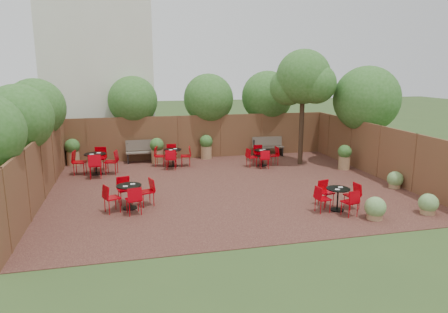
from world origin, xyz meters
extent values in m
plane|color=#354F23|center=(0.00, 0.00, 0.00)|extent=(80.00, 80.00, 0.00)
cube|color=#341715|center=(0.00, 0.00, 0.01)|extent=(12.00, 10.00, 0.02)
cube|color=brown|center=(0.00, 5.00, 1.00)|extent=(12.00, 0.08, 2.00)
cube|color=brown|center=(-6.00, 0.00, 1.00)|extent=(0.08, 10.00, 2.00)
cube|color=brown|center=(6.00, 0.00, 1.00)|extent=(0.08, 10.00, 2.00)
cube|color=silver|center=(-4.50, 8.00, 4.00)|extent=(5.00, 4.00, 8.00)
sphere|color=#2D5F1E|center=(-6.60, 3.00, 2.66)|extent=(2.20, 2.20, 2.20)
sphere|color=#2D5F1E|center=(-6.50, 0.00, 2.62)|extent=(2.08, 2.08, 2.08)
sphere|color=#2D5F1E|center=(-3.00, 5.70, 2.67)|extent=(2.23, 2.23, 2.23)
sphere|color=#2D5F1E|center=(0.50, 5.60, 2.71)|extent=(2.35, 2.35, 2.35)
sphere|color=#2D5F1E|center=(3.50, 5.80, 2.75)|extent=(2.51, 2.51, 2.51)
sphere|color=#2D5F1E|center=(6.60, 2.00, 2.84)|extent=(2.79, 2.79, 2.79)
cylinder|color=black|center=(3.99, 2.69, 1.99)|extent=(0.24, 0.24, 3.94)
sphere|color=#2D5F1E|center=(3.99, 2.69, 3.77)|extent=(2.28, 2.28, 2.28)
sphere|color=#2D5F1E|center=(3.49, 3.09, 3.33)|extent=(1.60, 1.60, 1.60)
sphere|color=#2D5F1E|center=(4.39, 2.29, 3.49)|extent=(1.67, 1.67, 1.67)
cube|color=brown|center=(-2.62, 4.55, 0.47)|extent=(1.59, 0.50, 0.05)
cube|color=brown|center=(-2.62, 4.76, 0.76)|extent=(1.59, 0.14, 0.48)
cube|color=black|center=(-3.34, 4.55, 0.23)|extent=(0.07, 0.48, 0.42)
cube|color=black|center=(-1.91, 4.55, 0.23)|extent=(0.07, 0.48, 0.42)
cube|color=brown|center=(3.18, 4.55, 0.44)|extent=(1.47, 0.50, 0.05)
cube|color=brown|center=(3.18, 4.74, 0.70)|extent=(1.46, 0.17, 0.44)
cube|color=black|center=(2.52, 4.55, 0.21)|extent=(0.08, 0.44, 0.39)
cube|color=black|center=(3.83, 4.55, 0.21)|extent=(0.08, 0.44, 0.39)
cylinder|color=black|center=(-3.33, -1.57, 0.03)|extent=(0.43, 0.43, 0.03)
cylinder|color=black|center=(-3.33, -1.57, 0.38)|extent=(0.05, 0.05, 0.68)
cylinder|color=black|center=(-3.33, -1.57, 0.73)|extent=(0.73, 0.73, 0.03)
cube|color=white|center=(-3.22, -1.49, 0.75)|extent=(0.16, 0.14, 0.01)
cube|color=white|center=(-3.43, -1.68, 0.75)|extent=(0.16, 0.14, 0.01)
cylinder|color=black|center=(2.60, -3.14, 0.03)|extent=(0.40, 0.40, 0.03)
cylinder|color=black|center=(2.60, -3.14, 0.35)|extent=(0.04, 0.04, 0.63)
cylinder|color=black|center=(2.60, -3.14, 0.68)|extent=(0.68, 0.68, 0.03)
cube|color=white|center=(2.70, -3.07, 0.70)|extent=(0.14, 0.12, 0.01)
cube|color=white|center=(2.51, -3.25, 0.70)|extent=(0.14, 0.12, 0.01)
cylinder|color=black|center=(-1.48, 3.49, 0.03)|extent=(0.43, 0.43, 0.03)
cylinder|color=black|center=(-1.48, 3.49, 0.39)|extent=(0.05, 0.05, 0.69)
cylinder|color=black|center=(-1.48, 3.49, 0.74)|extent=(0.75, 0.75, 0.03)
cube|color=white|center=(-1.36, 3.57, 0.76)|extent=(0.15, 0.12, 0.01)
cube|color=white|center=(-1.58, 3.37, 0.76)|extent=(0.15, 0.12, 0.01)
cylinder|color=black|center=(2.26, 2.75, 0.03)|extent=(0.40, 0.40, 0.03)
cylinder|color=black|center=(2.26, 2.75, 0.36)|extent=(0.05, 0.05, 0.64)
cylinder|color=black|center=(2.26, 2.75, 0.69)|extent=(0.70, 0.70, 0.03)
cube|color=white|center=(2.37, 2.82, 0.71)|extent=(0.13, 0.09, 0.01)
cube|color=white|center=(2.17, 2.64, 0.71)|extent=(0.13, 0.09, 0.01)
cylinder|color=black|center=(-4.58, 2.87, 0.04)|extent=(0.49, 0.49, 0.03)
cylinder|color=black|center=(-4.58, 2.87, 0.43)|extent=(0.06, 0.06, 0.78)
cylinder|color=black|center=(-4.58, 2.87, 0.83)|extent=(0.84, 0.84, 0.03)
cube|color=white|center=(-4.45, 2.96, 0.86)|extent=(0.16, 0.12, 0.02)
cube|color=white|center=(-4.69, 2.73, 0.86)|extent=(0.16, 0.12, 0.02)
cylinder|color=#98724C|center=(-2.08, 4.30, 0.31)|extent=(0.51, 0.51, 0.58)
sphere|color=#2D5F1E|center=(-2.08, 4.30, 0.83)|extent=(0.61, 0.61, 0.61)
cylinder|color=#98724C|center=(0.20, 4.70, 0.31)|extent=(0.50, 0.50, 0.57)
sphere|color=#2D5F1E|center=(0.20, 4.70, 0.82)|extent=(0.60, 0.60, 0.60)
cylinder|color=#98724C|center=(-5.64, 4.70, 0.32)|extent=(0.52, 0.52, 0.60)
sphere|color=#2D5F1E|center=(-5.64, 4.70, 0.86)|extent=(0.63, 0.63, 0.63)
cylinder|color=#98724C|center=(5.36, 1.35, 0.29)|extent=(0.46, 0.46, 0.53)
sphere|color=#2D5F1E|center=(5.36, 1.35, 0.76)|extent=(0.56, 0.56, 0.56)
cylinder|color=#98724C|center=(4.98, -4.01, 0.11)|extent=(0.40, 0.40, 0.18)
sphere|color=#608C48|center=(4.98, -4.01, 0.34)|extent=(0.55, 0.55, 0.55)
cylinder|color=#98724C|center=(3.26, -4.02, 0.12)|extent=(0.43, 0.43, 0.19)
sphere|color=#608C48|center=(3.26, -4.02, 0.36)|extent=(0.58, 0.58, 0.58)
cylinder|color=#98724C|center=(5.70, -1.51, 0.11)|extent=(0.40, 0.40, 0.18)
sphere|color=#608C48|center=(5.70, -1.51, 0.33)|extent=(0.54, 0.54, 0.54)
camera|label=1|loc=(-3.27, -13.41, 4.10)|focal=32.61mm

